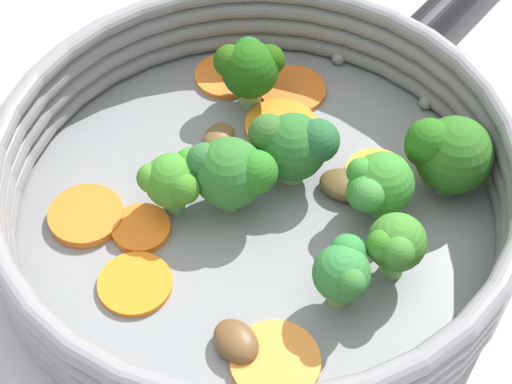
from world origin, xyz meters
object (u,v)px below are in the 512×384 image
Objects in this scene: skillet at (256,217)px; carrot_slice_4 at (226,75)px; broccoli_floret_2 at (446,152)px; broccoli_floret_6 at (249,67)px; carrot_slice_0 at (377,174)px; carrot_slice_5 at (141,229)px; broccoli_floret_1 at (343,271)px; mushroom_piece_1 at (345,185)px; mushroom_piece_2 at (236,341)px; carrot_slice_3 at (292,90)px; broccoli_floret_7 at (294,145)px; broccoli_floret_0 at (173,181)px; mushroom_piece_0 at (219,137)px; carrot_slice_6 at (282,127)px; broccoli_floret_4 at (377,185)px; carrot_slice_1 at (135,284)px; carrot_slice_2 at (275,362)px; carrot_slice_7 at (86,216)px; broccoli_floret_3 at (394,245)px; broccoli_floret_5 at (231,172)px.

skillet is 0.11m from carrot_slice_4.
broccoli_floret_6 is (0.04, 0.12, -0.00)m from broccoli_floret_2.
carrot_slice_0 is 0.14m from carrot_slice_5.
broccoli_floret_1 reaches higher than skillet.
mushroom_piece_2 is (-0.11, 0.03, 0.00)m from mushroom_piece_1.
carrot_slice_3 is 0.83× the size of broccoli_floret_7.
broccoli_floret_0 is 0.06m from mushroom_piece_0.
broccoli_floret_1 is at bearing -153.34° from carrot_slice_6.
broccoli_floret_0 is at bearing 102.14° from broccoli_floret_4.
carrot_slice_1 is at bearing 158.74° from carrot_slice_6.
mushroom_piece_2 is (-0.10, 0.05, -0.02)m from broccoli_floret_4.
broccoli_floret_4 is 0.03m from mushroom_piece_1.
broccoli_floret_4 reaches higher than mushroom_piece_0.
broccoli_floret_0 is at bearing 69.59° from broccoli_floret_1.
broccoli_floret_6 reaches higher than broccoli_floret_1.
carrot_slice_4 is 0.06m from carrot_slice_6.
carrot_slice_3 reaches higher than skillet.
broccoli_floret_1 is 1.37× the size of mushroom_piece_1.
mushroom_piece_1 is at bearing -97.66° from broccoli_floret_7.
carrot_slice_4 is at bearing 34.22° from broccoli_floret_1.
broccoli_floret_7 is (0.08, 0.04, 0.00)m from broccoli_floret_1.
carrot_slice_7 is (0.06, 0.12, 0.00)m from carrot_slice_2.
broccoli_floret_0 is 0.09m from mushroom_piece_2.
broccoli_floret_2 is 1.20× the size of broccoli_floret_3.
broccoli_floret_0 is (0.08, 0.07, 0.02)m from carrot_slice_2.
broccoli_floret_2 is 0.13m from mushroom_piece_0.
carrot_slice_4 is (0.16, -0.01, 0.00)m from carrot_slice_1.
mushroom_piece_0 is at bearing 18.94° from mushroom_piece_2.
mushroom_piece_0 is at bearing 88.13° from carrot_slice_0.
carrot_slice_7 is at bearing 88.39° from carrot_slice_5.
mushroom_piece_0 is 0.14m from mushroom_piece_2.
broccoli_floret_3 is at bearing -105.89° from broccoli_floret_5.
carrot_slice_2 is at bearing -137.00° from broccoli_floret_0.
carrot_slice_7 is 0.12m from broccoli_floret_7.
carrot_slice_7 is 0.09m from mushroom_piece_0.
carrot_slice_5 is 0.78× the size of broccoli_floret_3.
broccoli_floret_6 reaches higher than skillet.
broccoli_floret_6 is 1.99× the size of mushroom_piece_0.
broccoli_floret_7 is at bearing -1.68° from mushroom_piece_2.
carrot_slice_3 is 0.15m from broccoli_floret_1.
broccoli_floret_2 reaches higher than mushroom_piece_1.
carrot_slice_4 is at bearing 23.83° from skillet.
broccoli_floret_0 is at bearing 43.00° from carrot_slice_2.
carrot_slice_4 is at bearing 21.73° from carrot_slice_2.
carrot_slice_5 is 0.65× the size of broccoli_floret_2.
broccoli_floret_2 is at bearing -88.23° from carrot_slice_0.
carrot_slice_7 is 0.17m from broccoli_floret_3.
carrot_slice_5 is 1.10× the size of mushroom_piece_1.
carrot_slice_1 is (-0.10, 0.11, -0.00)m from carrot_slice_0.
mushroom_piece_1 is 1.10× the size of mushroom_piece_2.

